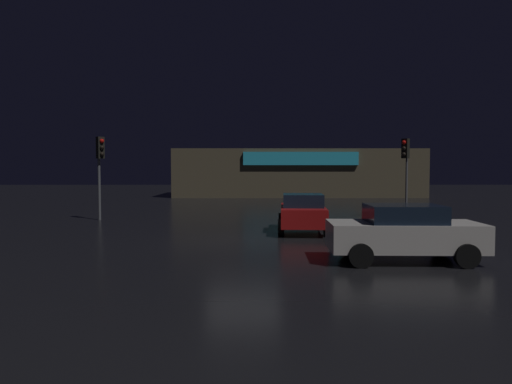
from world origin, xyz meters
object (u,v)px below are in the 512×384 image
object	(u,v)px
traffic_signal_opposite	(406,157)
car_near	(404,232)
car_far	(303,212)
traffic_signal_main	(100,159)
store_building	(296,173)

from	to	relation	value
traffic_signal_opposite	car_near	xyz separation A→B (m)	(-3.57, -11.32, -2.24)
traffic_signal_opposite	car_far	size ratio (longest dim) A/B	1.00
traffic_signal_main	car_near	world-z (taller)	traffic_signal_main
car_far	traffic_signal_main	bearing A→B (deg)	154.42
store_building	traffic_signal_main	distance (m)	24.51
traffic_signal_main	traffic_signal_opposite	size ratio (longest dim) A/B	1.01
store_building	traffic_signal_opposite	size ratio (longest dim) A/B	5.52
traffic_signal_main	car_far	distance (m)	10.41
traffic_signal_main	car_near	xyz separation A→B (m)	(11.24, -10.43, -2.13)
traffic_signal_main	car_near	bearing A→B (deg)	-42.85
traffic_signal_opposite	car_far	bearing A→B (deg)	-136.77
car_near	car_far	bearing A→B (deg)	108.80
traffic_signal_main	car_far	world-z (taller)	traffic_signal_main
store_building	car_far	size ratio (longest dim) A/B	5.49
traffic_signal_opposite	store_building	bearing A→B (deg)	99.69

